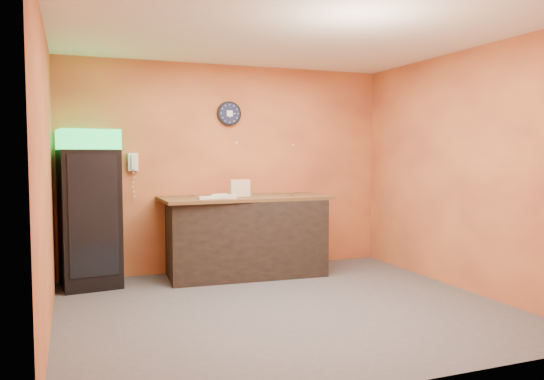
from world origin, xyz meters
name	(u,v)px	position (x,y,z in m)	size (l,w,h in m)	color
floor	(284,307)	(0.00, 0.00, 0.00)	(4.50, 4.50, 0.00)	#47474C
back_wall	(230,168)	(0.00, 2.00, 1.40)	(4.50, 0.02, 2.80)	orange
left_wall	(46,177)	(-2.25, 0.00, 1.40)	(0.02, 4.00, 2.80)	orange
right_wall	(462,171)	(2.25, 0.00, 1.40)	(0.02, 4.00, 2.80)	orange
ceiling	(285,34)	(0.00, 0.00, 2.80)	(4.50, 4.00, 0.02)	white
beverage_cooler	(89,211)	(-1.85, 1.61, 0.92)	(0.73, 0.74, 1.88)	black
prep_counter	(245,237)	(0.08, 1.56, 0.50)	(2.00, 0.89, 1.00)	black
wall_clock	(229,114)	(-0.01, 1.97, 2.14)	(0.33, 0.06, 0.33)	black
wall_phone	(133,162)	(-1.30, 1.95, 1.49)	(0.12, 0.11, 0.23)	white
butcher_paper	(245,198)	(0.08, 1.56, 1.02)	(2.18, 0.90, 0.04)	brown
sub_roll_stack	(240,188)	(0.01, 1.56, 1.15)	(0.26, 0.09, 0.22)	beige
wrapped_sandwich_left	(208,198)	(-0.47, 1.32, 1.06)	(0.25, 0.10, 0.04)	silver
wrapped_sandwich_mid	(225,197)	(-0.25, 1.35, 1.06)	(0.31, 0.12, 0.04)	silver
wrapped_sandwich_right	(221,195)	(-0.23, 1.64, 1.06)	(0.26, 0.10, 0.04)	silver
kitchen_tool	(251,193)	(0.20, 1.66, 1.07)	(0.06, 0.06, 0.06)	silver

